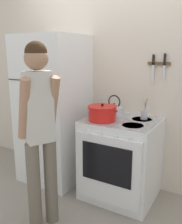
{
  "coord_description": "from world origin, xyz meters",
  "views": [
    {
      "loc": [
        1.29,
        -2.7,
        1.59
      ],
      "look_at": [
        0.0,
        -0.48,
        0.96
      ],
      "focal_mm": 40.0,
      "sensor_mm": 36.0,
      "label": 1
    }
  ],
  "objects_px": {
    "dutch_oven_pot": "(102,113)",
    "person": "(40,127)",
    "refrigerator": "(54,110)",
    "stove_range": "(120,158)",
    "tea_kettle": "(114,110)",
    "utensil_jar": "(144,114)"
  },
  "relations": [
    {
      "from": "refrigerator",
      "to": "tea_kettle",
      "type": "distance_m",
      "value": 0.77
    },
    {
      "from": "stove_range",
      "to": "dutch_oven_pot",
      "type": "bearing_deg",
      "value": -147.97
    },
    {
      "from": "dutch_oven_pot",
      "to": "utensil_jar",
      "type": "xyz_separation_m",
      "value": [
        0.36,
        0.27,
        -0.02
      ]
    },
    {
      "from": "stove_range",
      "to": "tea_kettle",
      "type": "relative_size",
      "value": 3.65
    },
    {
      "from": "person",
      "to": "tea_kettle",
      "type": "bearing_deg",
      "value": 11.78
    },
    {
      "from": "tea_kettle",
      "to": "utensil_jar",
      "type": "xyz_separation_m",
      "value": [
        0.35,
        0.01,
        -0.01
      ]
    },
    {
      "from": "person",
      "to": "refrigerator",
      "type": "bearing_deg",
      "value": 58.69
    },
    {
      "from": "tea_kettle",
      "to": "person",
      "type": "distance_m",
      "value": 0.98
    },
    {
      "from": "tea_kettle",
      "to": "stove_range",
      "type": "bearing_deg",
      "value": -45.51
    },
    {
      "from": "dutch_oven_pot",
      "to": "utensil_jar",
      "type": "distance_m",
      "value": 0.45
    },
    {
      "from": "dutch_oven_pot",
      "to": "person",
      "type": "height_order",
      "value": "person"
    },
    {
      "from": "stove_range",
      "to": "tea_kettle",
      "type": "xyz_separation_m",
      "value": [
        -0.16,
        0.16,
        0.5
      ]
    },
    {
      "from": "refrigerator",
      "to": "person",
      "type": "bearing_deg",
      "value": -58.78
    },
    {
      "from": "utensil_jar",
      "to": "tea_kettle",
      "type": "bearing_deg",
      "value": -178.98
    },
    {
      "from": "refrigerator",
      "to": "dutch_oven_pot",
      "type": "height_order",
      "value": "refrigerator"
    },
    {
      "from": "refrigerator",
      "to": "stove_range",
      "type": "relative_size",
      "value": 2.01
    },
    {
      "from": "refrigerator",
      "to": "person",
      "type": "relative_size",
      "value": 1.06
    },
    {
      "from": "stove_range",
      "to": "tea_kettle",
      "type": "height_order",
      "value": "tea_kettle"
    },
    {
      "from": "person",
      "to": "utensil_jar",
      "type": "bearing_deg",
      "value": -5.29
    },
    {
      "from": "stove_range",
      "to": "person",
      "type": "relative_size",
      "value": 0.53
    },
    {
      "from": "utensil_jar",
      "to": "person",
      "type": "height_order",
      "value": "person"
    },
    {
      "from": "tea_kettle",
      "to": "utensil_jar",
      "type": "relative_size",
      "value": 1.05
    }
  ]
}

